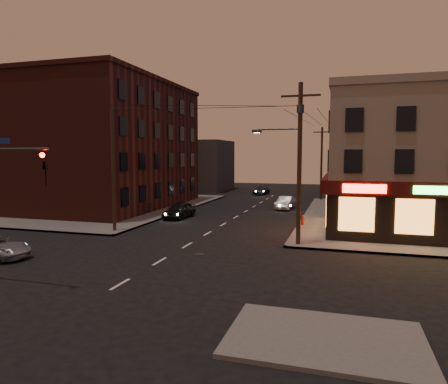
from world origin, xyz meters
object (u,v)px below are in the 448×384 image
at_px(sedan_far, 261,190).
at_px(sedan_near, 179,210).
at_px(sedan_mid, 285,203).
at_px(fire_hydrant, 303,219).

bearing_deg(sedan_far, sedan_near, -91.31).
height_order(sedan_near, sedan_mid, sedan_near).
bearing_deg(sedan_mid, sedan_near, -127.77).
height_order(sedan_near, sedan_far, sedan_near).
relative_size(sedan_near, sedan_far, 1.03).
relative_size(sedan_near, sedan_mid, 1.06).
bearing_deg(fire_hydrant, sedan_mid, 105.42).
bearing_deg(sedan_far, fire_hydrant, -65.72).
height_order(sedan_mid, fire_hydrant, sedan_mid).
distance_m(sedan_mid, fire_hydrant, 10.38).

